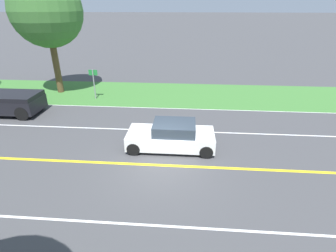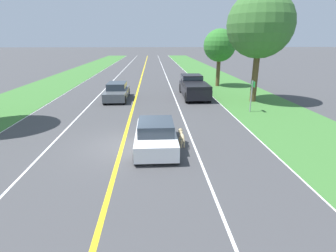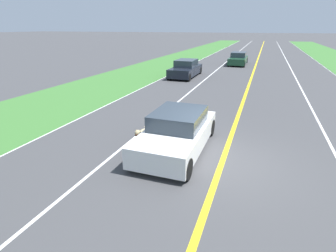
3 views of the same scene
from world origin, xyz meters
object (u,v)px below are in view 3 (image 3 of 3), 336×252
object	(u,v)px
car_trailing_mid	(238,59)
dog	(141,134)
ego_car	(177,132)
car_trailing_near	(186,69)

from	to	relation	value
car_trailing_mid	dog	bearing A→B (deg)	87.73
ego_car	dog	bearing A→B (deg)	11.94
ego_car	car_trailing_near	bearing A→B (deg)	-74.88
dog	car_trailing_mid	size ratio (longest dim) A/B	0.24
car_trailing_near	car_trailing_mid	distance (m)	10.00
ego_car	dog	world-z (taller)	ego_car
car_trailing_near	car_trailing_mid	bearing A→B (deg)	-110.01
car_trailing_near	car_trailing_mid	size ratio (longest dim) A/B	0.98
dog	ego_car	bearing A→B (deg)	-173.31
car_trailing_near	ego_car	bearing A→B (deg)	105.12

